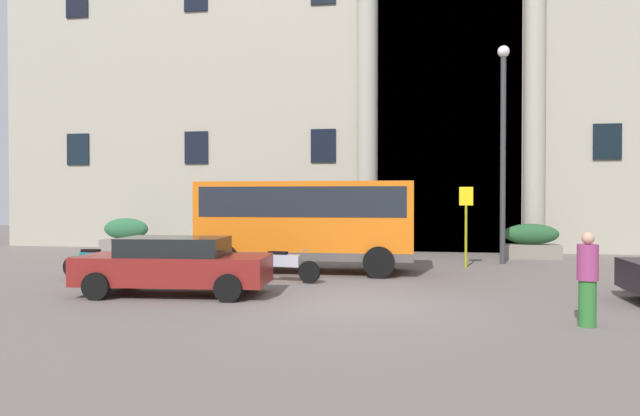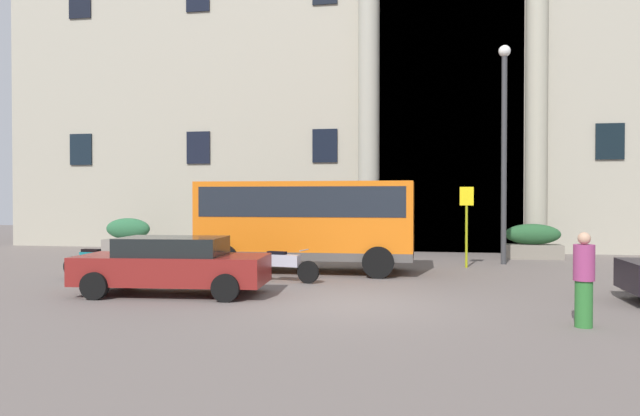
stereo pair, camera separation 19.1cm
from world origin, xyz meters
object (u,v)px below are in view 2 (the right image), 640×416
at_px(bus_stop_sign, 467,218).
at_px(motorcycle_far_end, 95,262).
at_px(orange_minibus, 307,218).
at_px(motorcycle_near_kerb, 281,265).
at_px(lamppost_plaza_centre, 504,137).
at_px(hedge_planter_entrance_left, 128,236).
at_px(hedge_planter_east, 215,238).
at_px(hedge_planter_far_west, 533,242).
at_px(white_taxi_kerbside, 173,265).
at_px(pedestrian_man_red_shirt, 584,279).

distance_m(bus_stop_sign, motorcycle_far_end, 11.47).
height_order(orange_minibus, motorcycle_near_kerb, orange_minibus).
bearing_deg(orange_minibus, lamppost_plaza_centre, 26.75).
height_order(hedge_planter_entrance_left, motorcycle_near_kerb, hedge_planter_entrance_left).
bearing_deg(hedge_planter_entrance_left, motorcycle_near_kerb, -41.70).
xyz_separation_m(hedge_planter_east, motorcycle_near_kerb, (4.66, -7.63, -0.16)).
distance_m(hedge_planter_entrance_left, lamppost_plaza_centre, 15.43).
relative_size(orange_minibus, motorcycle_near_kerb, 3.15).
height_order(hedge_planter_far_west, motorcycle_near_kerb, hedge_planter_far_west).
bearing_deg(hedge_planter_entrance_left, white_taxi_kerbside, -57.43).
bearing_deg(motorcycle_far_end, orange_minibus, 27.59).
bearing_deg(white_taxi_kerbside, bus_stop_sign, 39.20).
xyz_separation_m(motorcycle_far_end, lamppost_plaza_centre, (11.82, 5.73, 3.89)).
relative_size(bus_stop_sign, hedge_planter_east, 1.87).
relative_size(hedge_planter_east, motorcycle_near_kerb, 0.68).
height_order(motorcycle_far_end, pedestrian_man_red_shirt, pedestrian_man_red_shirt).
relative_size(white_taxi_kerbside, lamppost_plaza_centre, 0.60).
relative_size(orange_minibus, hedge_planter_east, 4.63).
height_order(hedge_planter_far_west, motorcycle_far_end, hedge_planter_far_west).
bearing_deg(hedge_planter_east, white_taxi_kerbside, -75.34).
height_order(bus_stop_sign, white_taxi_kerbside, bus_stop_sign).
bearing_deg(lamppost_plaza_centre, motorcycle_near_kerb, -139.34).
distance_m(white_taxi_kerbside, motorcycle_far_end, 4.11).
bearing_deg(pedestrian_man_red_shirt, motorcycle_near_kerb, -79.27).
height_order(orange_minibus, pedestrian_man_red_shirt, orange_minibus).
distance_m(hedge_planter_entrance_left, pedestrian_man_red_shirt, 19.29).
bearing_deg(lamppost_plaza_centre, motorcycle_far_end, -154.16).
height_order(bus_stop_sign, motorcycle_near_kerb, bus_stop_sign).
height_order(orange_minibus, bus_stop_sign, orange_minibus).
distance_m(hedge_planter_east, motorcycle_far_end, 7.85).
bearing_deg(hedge_planter_east, pedestrian_man_red_shirt, -47.46).
relative_size(motorcycle_near_kerb, pedestrian_man_red_shirt, 1.23).
xyz_separation_m(hedge_planter_far_west, motorcycle_near_kerb, (-7.75, -7.64, -0.17)).
distance_m(bus_stop_sign, motorcycle_near_kerb, 6.78).
bearing_deg(orange_minibus, hedge_planter_east, 132.14).
relative_size(hedge_planter_entrance_left, hedge_planter_east, 1.43).
bearing_deg(orange_minibus, bus_stop_sign, 21.07).
relative_size(bus_stop_sign, hedge_planter_entrance_left, 1.31).
relative_size(hedge_planter_entrance_left, motorcycle_near_kerb, 0.97).
distance_m(bus_stop_sign, lamppost_plaza_centre, 3.28).
relative_size(hedge_planter_east, white_taxi_kerbside, 0.31).
height_order(hedge_planter_far_west, lamppost_plaza_centre, lamppost_plaza_centre).
distance_m(bus_stop_sign, white_taxi_kerbside, 9.91).
distance_m(hedge_planter_entrance_left, hedge_planter_east, 3.75).
relative_size(motorcycle_far_end, motorcycle_near_kerb, 1.02).
bearing_deg(white_taxi_kerbside, pedestrian_man_red_shirt, -18.17).
relative_size(bus_stop_sign, pedestrian_man_red_shirt, 1.57).
bearing_deg(bus_stop_sign, motorcycle_far_end, -157.01).
height_order(hedge_planter_far_west, white_taxi_kerbside, white_taxi_kerbside).
xyz_separation_m(hedge_planter_east, lamppost_plaza_centre, (11.11, -2.09, 3.74)).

